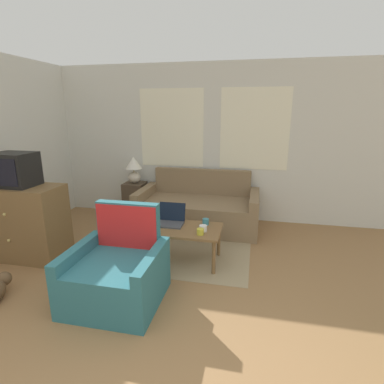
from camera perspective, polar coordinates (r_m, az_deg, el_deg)
wall_back at (r=5.12m, az=4.71°, el=9.19°), size 6.55×0.06×2.60m
rug at (r=4.40m, az=0.39°, el=-9.43°), size 1.61×2.07×0.01m
couch at (r=4.90m, az=1.23°, el=-3.39°), size 1.91×0.94×0.88m
armchair at (r=3.18m, az=-13.89°, el=-14.79°), size 0.88×0.82×0.92m
tv_dresser at (r=4.39m, az=-29.51°, el=-4.98°), size 1.05×0.53×0.95m
television at (r=4.22m, az=-30.73°, el=3.70°), size 0.47×0.39×0.41m
side_table at (r=5.41m, az=-10.73°, el=-1.47°), size 0.36×0.36×0.62m
table_lamp at (r=5.28m, az=-11.04°, el=4.53°), size 0.28×0.28×0.46m
coffee_table at (r=3.73m, az=-1.40°, el=-7.64°), size 0.90×0.58×0.44m
laptop at (r=3.84m, az=-4.14°, el=-5.23°), size 0.35×0.30×0.25m
cup_navy at (r=3.52m, az=1.60°, el=-7.56°), size 0.08×0.08×0.07m
cup_yellow at (r=3.61m, az=2.12°, el=-6.92°), size 0.09×0.09×0.07m
cup_white at (r=3.81m, az=2.61°, el=-5.67°), size 0.08×0.08×0.08m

